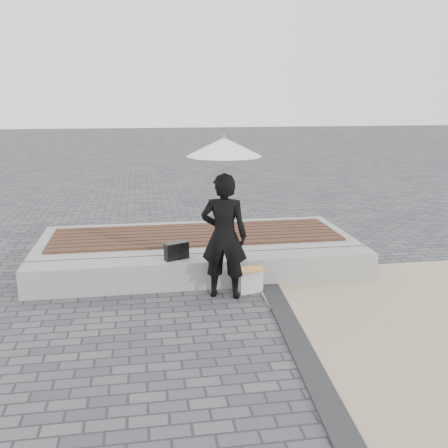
# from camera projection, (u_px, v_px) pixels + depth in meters

# --- Properties ---
(ground) EXTENTS (80.00, 80.00, 0.00)m
(ground) POSITION_uv_depth(u_px,v_px,m) (223.00, 334.00, 5.78)
(ground) COLOR #515156
(ground) RESTS_ON ground
(edging_band) EXTENTS (0.61, 5.20, 0.04)m
(edging_band) POSITION_uv_depth(u_px,v_px,m) (301.00, 348.00, 5.42)
(edging_band) COLOR #29292B
(edging_band) RESTS_ON ground
(seating_ledge) EXTENTS (5.00, 0.45, 0.40)m
(seating_ledge) POSITION_uv_depth(u_px,v_px,m) (205.00, 271.00, 7.27)
(seating_ledge) COLOR #9E9F99
(seating_ledge) RESTS_ON ground
(timber_platform) EXTENTS (5.00, 2.00, 0.40)m
(timber_platform) POSITION_uv_depth(u_px,v_px,m) (196.00, 247.00, 8.42)
(timber_platform) COLOR gray
(timber_platform) RESTS_ON ground
(timber_decking) EXTENTS (4.60, 1.40, 0.04)m
(timber_decking) POSITION_uv_depth(u_px,v_px,m) (196.00, 234.00, 8.36)
(timber_decking) COLOR #553124
(timber_decking) RESTS_ON timber_platform
(woman) EXTENTS (0.70, 0.56, 1.67)m
(woman) POSITION_uv_depth(u_px,v_px,m) (224.00, 236.00, 6.69)
(woman) COLOR black
(woman) RESTS_ON ground
(parasol) EXTENTS (0.95, 0.95, 1.22)m
(parasol) POSITION_uv_depth(u_px,v_px,m) (224.00, 147.00, 6.41)
(parasol) COLOR #AAAAAF
(parasol) RESTS_ON ground
(handbag) EXTENTS (0.36, 0.25, 0.24)m
(handbag) POSITION_uv_depth(u_px,v_px,m) (177.00, 251.00, 7.13)
(handbag) COLOR black
(handbag) RESTS_ON seating_ledge
(canvas_tote) EXTENTS (0.35, 0.20, 0.35)m
(canvas_tote) POSITION_uv_depth(u_px,v_px,m) (250.00, 280.00, 6.99)
(canvas_tote) COLOR silver
(canvas_tote) RESTS_ON ground
(magazine) EXTENTS (0.35, 0.27, 0.01)m
(magazine) POSITION_uv_depth(u_px,v_px,m) (251.00, 269.00, 6.89)
(magazine) COLOR red
(magazine) RESTS_ON canvas_tote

